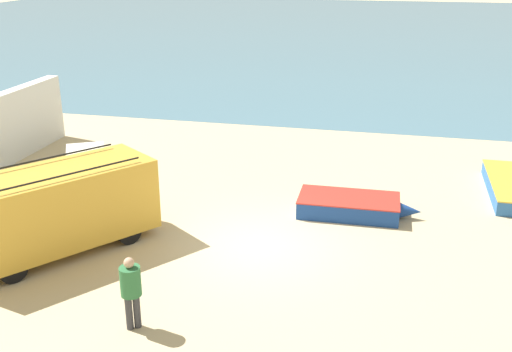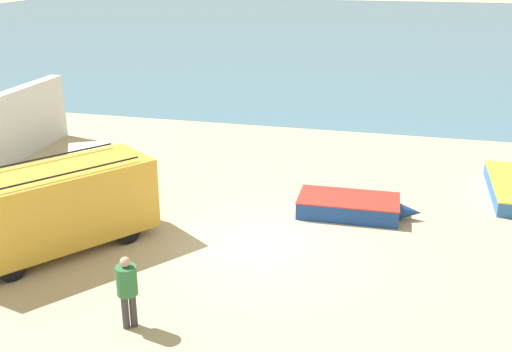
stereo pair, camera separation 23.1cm
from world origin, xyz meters
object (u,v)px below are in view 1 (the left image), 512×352
parked_van (55,208)px  fisherman_1 (131,287)px  fishing_rowboat_1 (87,167)px  fishing_rowboat_0 (352,206)px

parked_van → fisherman_1: size_ratio=3.17×
parked_van → fishing_rowboat_1: (-2.16, 5.62, -0.99)m
fishing_rowboat_0 → fisherman_1: fisherman_1 is taller
fishing_rowboat_0 → fishing_rowboat_1: fishing_rowboat_1 is taller
fishing_rowboat_1 → fisherman_1: (5.66, -8.57, 0.75)m
fisherman_1 → fishing_rowboat_1: bearing=175.3°
parked_van → fishing_rowboat_1: 6.11m
fishing_rowboat_0 → fishing_rowboat_1: size_ratio=0.77×
fishing_rowboat_0 → fishing_rowboat_1: 9.92m
parked_van → fisherman_1: bearing=86.2°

